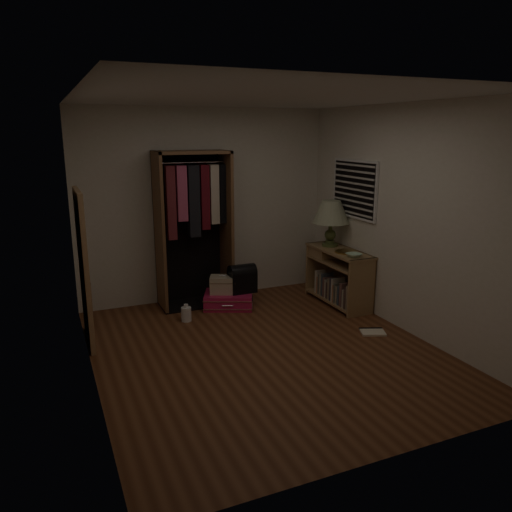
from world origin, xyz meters
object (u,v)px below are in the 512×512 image
pink_suitcase (228,300)px  train_case (223,284)px  open_wardrobe (194,215)px  table_lamp (331,213)px  console_bookshelf (337,275)px  black_bag (242,278)px  floor_mirror (84,268)px  white_jug (186,314)px

pink_suitcase → train_case: (-0.06, 0.03, 0.22)m
open_wardrobe → table_lamp: size_ratio=3.26×
console_bookshelf → open_wardrobe: (-1.77, 0.75, 0.82)m
black_bag → floor_mirror: bearing=-168.3°
console_bookshelf → white_jug: 2.11m
floor_mirror → open_wardrobe: bearing=27.7°
table_lamp → open_wardrobe: bearing=163.6°
pink_suitcase → white_jug: (-0.66, -0.27, -0.01)m
open_wardrobe → train_case: 0.99m
pink_suitcase → open_wardrobe: bearing=160.3°
console_bookshelf → white_jug: size_ratio=5.12×
open_wardrobe → pink_suitcase: bearing=-43.1°
pink_suitcase → black_bag: (0.19, -0.03, 0.29)m
floor_mirror → black_bag: (2.00, 0.42, -0.46)m
train_case → table_lamp: 1.75m
console_bookshelf → pink_suitcase: bearing=163.5°
console_bookshelf → table_lamp: (0.00, 0.22, 0.81)m
train_case → console_bookshelf: bearing=6.9°
open_wardrobe → white_jug: (-0.31, -0.59, -1.13)m
open_wardrobe → floor_mirror: open_wardrobe is taller
pink_suitcase → white_jug: size_ratio=3.56×
train_case → black_bag: bearing=10.2°
floor_mirror → pink_suitcase: 2.02m
table_lamp → white_jug: table_lamp is taller
open_wardrobe → black_bag: bearing=-33.7°
console_bookshelf → open_wardrobe: 2.09m
open_wardrobe → pink_suitcase: (0.35, -0.32, -1.12)m
open_wardrobe → white_jug: bearing=-117.6°
open_wardrobe → pink_suitcase: size_ratio=2.63×
pink_suitcase → black_bag: size_ratio=2.05×
pink_suitcase → train_case: bearing=178.9°
white_jug → black_bag: bearing=15.8°
black_bag → white_jug: size_ratio=1.74×
pink_suitcase → table_lamp: (1.43, -0.20, 1.11)m
floor_mirror → train_case: floor_mirror is taller
floor_mirror → white_jug: bearing=8.7°
train_case → black_bag: 0.27m
table_lamp → white_jug: (-2.08, -0.07, -1.12)m
open_wardrobe → white_jug: 1.31m
open_wardrobe → floor_mirror: 1.70m
pink_suitcase → black_bag: black_bag is taller
console_bookshelf → table_lamp: bearing=89.4°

